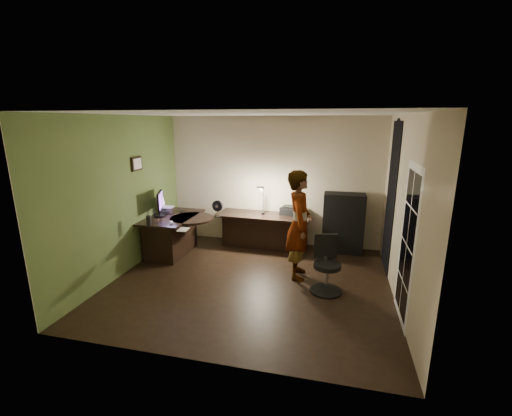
% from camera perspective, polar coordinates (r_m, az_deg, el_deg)
% --- Properties ---
extents(floor, '(4.50, 4.00, 0.01)m').
position_cam_1_polar(floor, '(5.82, -0.98, -12.26)').
color(floor, black).
rests_on(floor, ground).
extents(ceiling, '(4.50, 4.00, 0.01)m').
position_cam_1_polar(ceiling, '(5.20, -1.11, 15.49)').
color(ceiling, silver).
rests_on(ceiling, floor).
extents(wall_back, '(4.50, 0.01, 2.70)m').
position_cam_1_polar(wall_back, '(7.27, 2.90, 4.43)').
color(wall_back, '#C1B290').
rests_on(wall_back, floor).
extents(wall_front, '(4.50, 0.01, 2.70)m').
position_cam_1_polar(wall_front, '(3.53, -9.23, -6.64)').
color(wall_front, '#C1B290').
rests_on(wall_front, floor).
extents(wall_left, '(0.01, 4.00, 2.70)m').
position_cam_1_polar(wall_left, '(6.29, -21.37, 1.88)').
color(wall_left, '#C1B290').
rests_on(wall_left, floor).
extents(wall_right, '(0.01, 4.00, 2.70)m').
position_cam_1_polar(wall_right, '(5.28, 23.40, -0.58)').
color(wall_right, '#C1B290').
rests_on(wall_right, floor).
extents(green_wall_overlay, '(0.00, 4.00, 2.70)m').
position_cam_1_polar(green_wall_overlay, '(6.28, -21.26, 1.88)').
color(green_wall_overlay, '#4F6730').
rests_on(green_wall_overlay, floor).
extents(arched_doorway, '(0.01, 0.90, 2.60)m').
position_cam_1_polar(arched_doorway, '(6.39, 21.56, 1.59)').
color(arched_doorway, black).
rests_on(arched_doorway, floor).
extents(french_door, '(0.02, 0.92, 2.10)m').
position_cam_1_polar(french_door, '(4.84, 23.89, -5.64)').
color(french_door, white).
rests_on(french_door, floor).
extents(framed_picture, '(0.04, 0.30, 0.25)m').
position_cam_1_polar(framed_picture, '(6.56, -19.30, 6.98)').
color(framed_picture, black).
rests_on(framed_picture, wall_left).
extents(desk_left, '(0.85, 1.37, 0.78)m').
position_cam_1_polar(desk_left, '(7.02, -13.64, -4.41)').
color(desk_left, black).
rests_on(desk_left, floor).
extents(desk_right, '(1.93, 0.74, 0.71)m').
position_cam_1_polar(desk_right, '(7.18, 1.26, -3.87)').
color(desk_right, black).
rests_on(desk_right, floor).
extents(cabinet, '(0.81, 0.41, 1.21)m').
position_cam_1_polar(cabinet, '(7.11, 14.33, -2.43)').
color(cabinet, black).
rests_on(cabinet, floor).
extents(laptop_stand, '(0.29, 0.25, 0.10)m').
position_cam_1_polar(laptop_stand, '(7.16, -14.60, -0.27)').
color(laptop_stand, silver).
rests_on(laptop_stand, desk_left).
extents(laptop, '(0.28, 0.27, 0.19)m').
position_cam_1_polar(laptop, '(7.12, -14.68, 0.89)').
color(laptop, silver).
rests_on(laptop, laptop_stand).
extents(monitor, '(0.29, 0.53, 0.35)m').
position_cam_1_polar(monitor, '(6.90, -15.78, 0.16)').
color(monitor, black).
rests_on(monitor, desk_left).
extents(mouse, '(0.09, 0.11, 0.04)m').
position_cam_1_polar(mouse, '(6.39, -13.99, -2.28)').
color(mouse, silver).
rests_on(mouse, desk_left).
extents(phone, '(0.10, 0.16, 0.01)m').
position_cam_1_polar(phone, '(7.15, -12.22, -0.54)').
color(phone, black).
rests_on(phone, desk_left).
extents(pen, '(0.06, 0.14, 0.01)m').
position_cam_1_polar(pen, '(7.05, -13.97, -0.85)').
color(pen, black).
rests_on(pen, desk_left).
extents(speaker, '(0.10, 0.10, 0.20)m').
position_cam_1_polar(speaker, '(6.27, -17.46, -2.09)').
color(speaker, black).
rests_on(speaker, desk_left).
extents(notepad, '(0.18, 0.24, 0.01)m').
position_cam_1_polar(notepad, '(5.96, -12.05, -3.53)').
color(notepad, silver).
rests_on(notepad, desk_left).
extents(desk_fan, '(0.24, 0.15, 0.35)m').
position_cam_1_polar(desk_fan, '(6.98, -6.38, -0.11)').
color(desk_fan, black).
rests_on(desk_fan, desk_right).
extents(headphones, '(0.22, 0.16, 0.09)m').
position_cam_1_polar(headphones, '(7.08, 5.15, -0.91)').
color(headphones, navy).
rests_on(headphones, desk_right).
extents(printer, '(0.48, 0.41, 0.18)m').
position_cam_1_polar(printer, '(7.13, 5.92, -0.45)').
color(printer, black).
rests_on(printer, desk_right).
extents(desk_lamp, '(0.25, 0.35, 0.69)m').
position_cam_1_polar(desk_lamp, '(7.02, 1.18, 1.51)').
color(desk_lamp, black).
rests_on(desk_lamp, desk_right).
extents(office_chair, '(0.59, 0.59, 0.88)m').
position_cam_1_polar(office_chair, '(5.44, 11.79, -9.36)').
color(office_chair, black).
rests_on(office_chair, floor).
extents(person, '(0.50, 0.70, 1.83)m').
position_cam_1_polar(person, '(5.75, 7.23, -2.81)').
color(person, '#D8A88C').
rests_on(person, floor).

